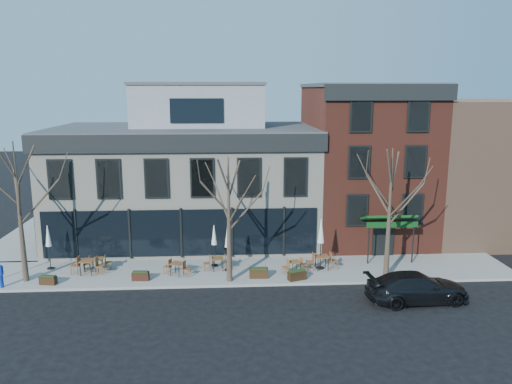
{
  "coord_description": "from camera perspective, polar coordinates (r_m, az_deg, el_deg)",
  "views": [
    {
      "loc": [
        2.9,
        -30.55,
        10.77
      ],
      "look_at": [
        4.85,
        2.0,
        4.05
      ],
      "focal_mm": 35.0,
      "sensor_mm": 36.0,
      "label": 1
    }
  ],
  "objects": [
    {
      "name": "cafe_set_5",
      "position": [
        30.43,
        7.54,
        -7.82
      ],
      "size": [
        1.97,
        0.82,
        1.03
      ],
      "color": "brown",
      "rests_on": "sidewalk_front"
    },
    {
      "name": "cafe_set_2",
      "position": [
        29.65,
        -9.01,
        -8.53
      ],
      "size": [
        1.74,
        1.11,
        0.91
      ],
      "color": "brown",
      "rests_on": "sidewalk_front"
    },
    {
      "name": "umbrella_2",
      "position": [
        30.51,
        -4.81,
        -5.17
      ],
      "size": [
        0.41,
        0.41,
        2.57
      ],
      "color": "black",
      "rests_on": "sidewalk_front"
    },
    {
      "name": "sidewalk_side",
      "position": [
        40.62,
        -23.76,
        -4.63
      ],
      "size": [
        4.5,
        12.0,
        0.15
      ],
      "primitive_type": "cube",
      "color": "gray",
      "rests_on": "ground"
    },
    {
      "name": "bg_building",
      "position": [
        42.11,
        25.15,
        2.67
      ],
      "size": [
        12.0,
        12.0,
        10.0
      ],
      "primitive_type": "cube",
      "color": "#8C664C",
      "rests_on": "ground"
    },
    {
      "name": "cafe_set_0",
      "position": [
        31.03,
        -18.69,
        -7.95
      ],
      "size": [
        2.03,
        0.88,
        1.05
      ],
      "color": "brown",
      "rests_on": "sidewalk_front"
    },
    {
      "name": "umbrella_0",
      "position": [
        32.32,
        -22.66,
        -4.91
      ],
      "size": [
        0.43,
        0.43,
        2.7
      ],
      "color": "black",
      "rests_on": "sidewalk_front"
    },
    {
      "name": "parked_sedan",
      "position": [
        27.43,
        17.93,
        -10.34
      ],
      "size": [
        5.41,
        2.53,
        1.53
      ],
      "primitive_type": "imported",
      "rotation": [
        0.0,
        0.0,
        1.65
      ],
      "color": "black",
      "rests_on": "ground"
    },
    {
      "name": "cafe_set_4",
      "position": [
        29.78,
        4.45,
        -8.38
      ],
      "size": [
        1.65,
        0.88,
        0.85
      ],
      "color": "brown",
      "rests_on": "sidewalk_front"
    },
    {
      "name": "planter_1",
      "position": [
        29.38,
        -13.05,
        -9.3
      ],
      "size": [
        0.97,
        0.44,
        0.53
      ],
      "color": "black",
      "rests_on": "sidewalk_front"
    },
    {
      "name": "tree_right",
      "position": [
        28.96,
        15.02,
        -2.23
      ],
      "size": [
        3.72,
        3.77,
        7.48
      ],
      "color": "#382B21",
      "rests_on": "sidewalk_front"
    },
    {
      "name": "planter_0",
      "position": [
        30.37,
        -22.67,
        -9.25
      ],
      "size": [
        0.96,
        0.52,
        0.51
      ],
      "color": "black",
      "rests_on": "sidewalk_front"
    },
    {
      "name": "corner_building",
      "position": [
        36.24,
        -7.86,
        1.94
      ],
      "size": [
        18.39,
        10.39,
        11.1
      ],
      "color": "beige",
      "rests_on": "ground"
    },
    {
      "name": "umbrella_4",
      "position": [
        30.06,
        7.44,
        -4.76
      ],
      "size": [
        0.49,
        0.49,
        3.09
      ],
      "color": "black",
      "rests_on": "sidewalk_front"
    },
    {
      "name": "sidewalk_front",
      "position": [
        30.35,
        -2.58,
        -8.99
      ],
      "size": [
        33.5,
        4.7,
        0.15
      ],
      "primitive_type": "cube",
      "color": "gray",
      "rests_on": "ground"
    },
    {
      "name": "red_brick_building",
      "position": [
        37.29,
        12.34,
        3.47
      ],
      "size": [
        8.2,
        11.78,
        11.18
      ],
      "color": "maroon",
      "rests_on": "ground"
    },
    {
      "name": "tree_mid",
      "position": [
        27.54,
        -3.09,
        -3.04
      ],
      "size": [
        3.5,
        3.55,
        7.04
      ],
      "color": "#382B21",
      "rests_on": "sidewalk_front"
    },
    {
      "name": "umbrella_3",
      "position": [
        29.62,
        -3.25,
        -5.37
      ],
      "size": [
        0.44,
        0.44,
        2.77
      ],
      "color": "black",
      "rests_on": "sidewalk_front"
    },
    {
      "name": "cafe_set_1",
      "position": [
        31.53,
        -17.66,
        -7.72
      ],
      "size": [
        1.73,
        0.78,
        0.89
      ],
      "color": "brown",
      "rests_on": "sidewalk_front"
    },
    {
      "name": "call_box",
      "position": [
        30.82,
        -27.13,
        -8.45
      ],
      "size": [
        0.26,
        0.26,
        1.33
      ],
      "color": "#0C2DA0",
      "rests_on": "sidewalk_front"
    },
    {
      "name": "cafe_set_3",
      "position": [
        30.2,
        -4.4,
        -8.02
      ],
      "size": [
        1.77,
        0.78,
        0.92
      ],
      "color": "brown",
      "rests_on": "sidewalk_front"
    },
    {
      "name": "ground",
      "position": [
        32.52,
        -8.43,
        -7.82
      ],
      "size": [
        120.0,
        120.0,
        0.0
      ],
      "primitive_type": "plane",
      "color": "black",
      "rests_on": "ground"
    },
    {
      "name": "tree_corner",
      "position": [
        30.33,
        -25.41,
        -1.91
      ],
      "size": [
        3.93,
        3.98,
        7.92
      ],
      "color": "#382B21",
      "rests_on": "sidewalk_front"
    },
    {
      "name": "planter_3",
      "position": [
        28.78,
        4.71,
        -9.43
      ],
      "size": [
        1.11,
        0.73,
        0.58
      ],
      "color": "black",
      "rests_on": "sidewalk_front"
    },
    {
      "name": "planter_2",
      "position": [
        28.99,
        0.32,
        -9.21
      ],
      "size": [
        1.08,
        0.45,
        0.6
      ],
      "color": "#322110",
      "rests_on": "sidewalk_front"
    }
  ]
}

